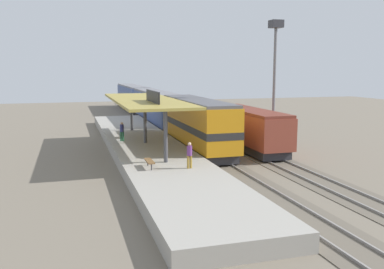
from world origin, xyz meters
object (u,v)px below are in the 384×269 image
(person_waiting, at_px, (122,131))
(passenger_carriage_front, at_px, (156,107))
(passenger_carriage_rear, at_px, (132,97))
(person_walking, at_px, (189,154))
(locomotive, at_px, (197,124))
(light_mast, at_px, (275,57))
(platform_bench, at_px, (149,161))
(freight_car, at_px, (249,128))

(person_waiting, bearing_deg, passenger_carriage_front, 68.53)
(passenger_carriage_rear, bearing_deg, person_walking, -94.15)
(locomotive, bearing_deg, passenger_carriage_rear, 90.00)
(locomotive, bearing_deg, person_waiting, 165.77)
(locomotive, relative_size, passenger_carriage_front, 0.72)
(light_mast, height_order, person_walking, light_mast)
(platform_bench, height_order, locomotive, locomotive)
(locomotive, bearing_deg, passenger_carriage_front, 90.00)
(platform_bench, xyz_separation_m, freight_car, (10.60, 8.15, 0.63))
(locomotive, xyz_separation_m, light_mast, (7.80, 0.54, 5.99))
(passenger_carriage_front, distance_m, light_mast, 20.07)
(platform_bench, distance_m, light_mast, 18.27)
(passenger_carriage_rear, bearing_deg, person_waiting, -99.82)
(platform_bench, bearing_deg, freight_car, 37.57)
(freight_car, relative_size, person_walking, 7.02)
(light_mast, relative_size, person_waiting, 6.84)
(platform_bench, bearing_deg, person_waiting, 92.32)
(passenger_carriage_rear, relative_size, light_mast, 1.71)
(person_walking, bearing_deg, person_waiting, 104.02)
(platform_bench, relative_size, passenger_carriage_rear, 0.08)
(freight_car, relative_size, person_waiting, 7.02)
(passenger_carriage_front, bearing_deg, locomotive, -90.00)
(person_waiting, bearing_deg, person_walking, -75.98)
(locomotive, height_order, light_mast, light_mast)
(locomotive, xyz_separation_m, passenger_carriage_front, (0.00, 18.00, -0.10))
(freight_car, bearing_deg, passenger_carriage_front, 103.62)
(passenger_carriage_front, height_order, light_mast, light_mast)
(passenger_carriage_front, relative_size, person_walking, 11.70)
(person_walking, bearing_deg, freight_car, 47.82)
(passenger_carriage_rear, height_order, person_waiting, passenger_carriage_rear)
(locomotive, distance_m, passenger_carriage_front, 18.00)
(light_mast, distance_m, person_waiting, 15.71)
(freight_car, distance_m, person_waiting, 11.34)
(passenger_carriage_rear, bearing_deg, locomotive, -90.00)
(freight_car, height_order, person_walking, freight_car)
(freight_car, distance_m, person_walking, 12.12)
(platform_bench, bearing_deg, light_mast, 35.03)
(light_mast, distance_m, person_walking, 16.79)
(platform_bench, distance_m, freight_car, 13.39)
(locomotive, distance_m, freight_car, 4.72)
(passenger_carriage_front, bearing_deg, person_waiting, -111.47)
(locomotive, distance_m, passenger_carriage_rear, 38.80)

